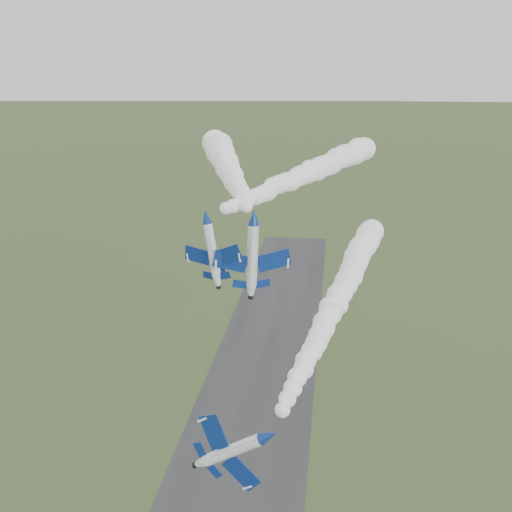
{
  "coord_description": "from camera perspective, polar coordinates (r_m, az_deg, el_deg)",
  "views": [
    {
      "loc": [
        14.4,
        -56.72,
        66.72
      ],
      "look_at": [
        4.14,
        16.5,
        41.36
      ],
      "focal_mm": 40.0,
      "sensor_mm": 36.0,
      "label": 1
    }
  ],
  "objects": [
    {
      "name": "jet_pair_right",
      "position": [
        76.23,
        -0.2,
        3.91
      ],
      "size": [
        10.9,
        12.63,
        3.2
      ],
      "rotation": [
        0.0,
        0.04,
        0.31
      ],
      "color": "white"
    },
    {
      "name": "smoke_trail_jet_pair_left",
      "position": [
        104.34,
        5.31,
        8.3
      ],
      "size": [
        27.34,
        57.4,
        5.02
      ],
      "primitive_type": null,
      "rotation": [
        0.0,
        0.0,
        -0.39
      ],
      "color": "white"
    },
    {
      "name": "smoke_trail_jet_lead",
      "position": [
        92.41,
        8.36,
        -3.78
      ],
      "size": [
        17.92,
        65.62,
        5.16
      ],
      "primitive_type": null,
      "rotation": [
        0.0,
        0.0,
        -0.2
      ],
      "color": "white"
    },
    {
      "name": "jet_lead",
      "position": [
        63.23,
        1.25,
        -17.6
      ],
      "size": [
        6.0,
        11.91,
        8.16
      ],
      "rotation": [
        0.0,
        0.97,
        -0.2
      ],
      "color": "white"
    },
    {
      "name": "jet_pair_left",
      "position": [
        76.99,
        -5.05,
        3.94
      ],
      "size": [
        9.24,
        10.77,
        3.08
      ],
      "rotation": [
        0.0,
        -0.18,
        -0.39
      ],
      "color": "white"
    },
    {
      "name": "runway",
      "position": [
        110.35,
        -1.22,
        -18.26
      ],
      "size": [
        24.0,
        260.0,
        0.04
      ],
      "primitive_type": "cube",
      "color": "#2E2E30",
      "rests_on": "ground"
    },
    {
      "name": "smoke_trail_jet_pair_right",
      "position": [
        104.89,
        -2.75,
        8.72
      ],
      "size": [
        21.89,
        53.04,
        5.67
      ],
      "primitive_type": null,
      "rotation": [
        0.0,
        0.0,
        0.31
      ],
      "color": "white"
    }
  ]
}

